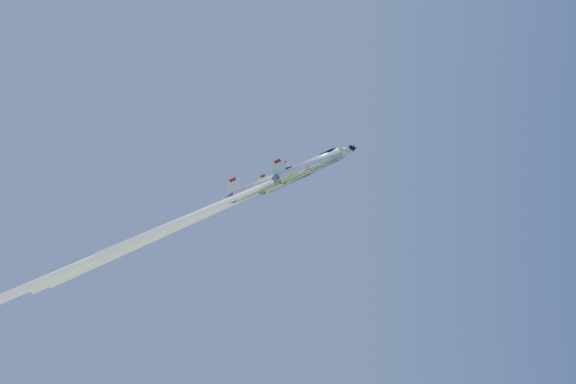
{
  "coord_description": "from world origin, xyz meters",
  "views": [
    {
      "loc": [
        -2.74,
        -123.61,
        76.6
      ],
      "look_at": [
        0.0,
        0.0,
        100.71
      ],
      "focal_mm": 40.0,
      "sensor_mm": 36.0,
      "label": 1
    }
  ],
  "objects_px": {
    "jet_lead": "(211,211)",
    "jet_right": "(238,196)",
    "jet_slot": "(146,236)",
    "jet_left": "(201,218)"
  },
  "relations": [
    {
      "from": "jet_left",
      "to": "jet_slot",
      "type": "distance_m",
      "value": 14.89
    },
    {
      "from": "jet_lead",
      "to": "jet_right",
      "type": "height_order",
      "value": "jet_lead"
    },
    {
      "from": "jet_lead",
      "to": "jet_slot",
      "type": "height_order",
      "value": "jet_lead"
    },
    {
      "from": "jet_right",
      "to": "jet_lead",
      "type": "bearing_deg",
      "value": -153.83
    },
    {
      "from": "jet_lead",
      "to": "jet_left",
      "type": "distance_m",
      "value": 8.75
    },
    {
      "from": "jet_lead",
      "to": "jet_right",
      "type": "relative_size",
      "value": 1.27
    },
    {
      "from": "jet_right",
      "to": "jet_slot",
      "type": "xyz_separation_m",
      "value": [
        -17.1,
        4.36,
        -6.66
      ]
    },
    {
      "from": "jet_lead",
      "to": "jet_slot",
      "type": "bearing_deg",
      "value": -88.25
    },
    {
      "from": "jet_left",
      "to": "jet_right",
      "type": "bearing_deg",
      "value": 17.24
    },
    {
      "from": "jet_lead",
      "to": "jet_slot",
      "type": "distance_m",
      "value": 13.01
    }
  ]
}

